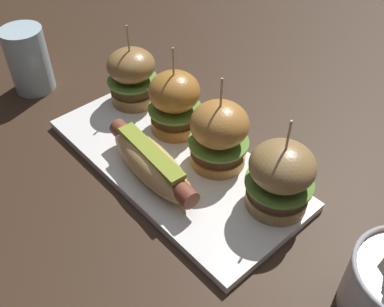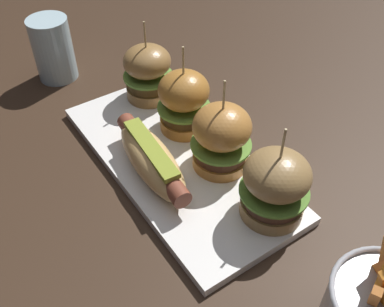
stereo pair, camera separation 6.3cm
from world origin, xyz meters
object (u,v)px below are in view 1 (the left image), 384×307
object	(u,v)px
platter_main	(174,162)
slider_center_left	(175,102)
slider_center_right	(219,134)
water_glass	(28,60)
hot_dog	(151,162)
slider_far_right	(280,177)
slider_far_left	(132,76)

from	to	relation	value
platter_main	slider_center_left	bearing A→B (deg)	137.36
slider_center_right	water_glass	xyz separation A→B (m)	(-0.39, -0.10, -0.01)
slider_center_left	slider_center_right	xyz separation A→B (m)	(0.10, -0.00, 0.00)
platter_main	hot_dog	bearing A→B (deg)	-82.02
slider_center_left	slider_center_right	world-z (taller)	same
hot_dog	slider_far_right	xyz separation A→B (m)	(0.16, 0.09, 0.02)
platter_main	slider_far_left	size ratio (longest dim) A/B	2.92
hot_dog	slider_far_right	distance (m)	0.18
slider_center_left	slider_far_right	world-z (taller)	slider_center_left
slider_far_left	platter_main	bearing A→B (deg)	-16.10
water_glass	slider_far_left	bearing A→B (deg)	30.89
slider_center_left	water_glass	distance (m)	0.30
slider_far_left	water_glass	xyz separation A→B (m)	(-0.17, -0.10, -0.00)
slider_center_left	water_glass	bearing A→B (deg)	-159.14
slider_center_left	slider_far_right	size ratio (longest dim) A/B	1.02
slider_center_right	water_glass	size ratio (longest dim) A/B	1.25
platter_main	slider_far_right	world-z (taller)	slider_far_right
hot_dog	slider_center_right	size ratio (longest dim) A/B	1.30
hot_dog	slider_center_right	world-z (taller)	slider_center_right
hot_dog	slider_center_right	distance (m)	0.11
hot_dog	slider_far_right	size ratio (longest dim) A/B	1.33
slider_center_right	platter_main	bearing A→B (deg)	-135.92
slider_center_right	water_glass	bearing A→B (deg)	-164.86
slider_far_left	slider_far_right	world-z (taller)	slider_far_right
platter_main	hot_dog	size ratio (longest dim) A/B	2.16
slider_center_right	slider_far_left	bearing A→B (deg)	179.97
slider_far_right	water_glass	world-z (taller)	slider_far_right
slider_far_left	slider_far_right	distance (m)	0.32
slider_far_left	slider_center_left	bearing A→B (deg)	1.73
water_glass	hot_dog	bearing A→B (deg)	1.82
slider_center_left	hot_dog	bearing A→B (deg)	-57.76
slider_center_left	slider_far_right	bearing A→B (deg)	-0.68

